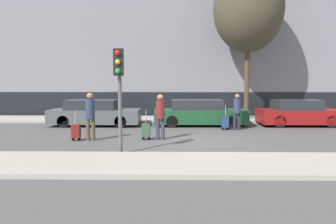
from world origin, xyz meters
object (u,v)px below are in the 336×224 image
(parked_car_0, at_px, (95,113))
(traffic_light, at_px, (119,79))
(trolley_center, at_px, (146,130))
(trolley_right, at_px, (225,122))
(parked_car_2, at_px, (298,113))
(pedestrian_right, at_px, (237,110))
(bare_tree_near_crossing, at_px, (248,9))
(pedestrian_left, at_px, (90,113))
(parked_car_1, at_px, (199,113))
(pedestrian_center, at_px, (160,114))
(trolley_left, at_px, (76,131))

(parked_car_0, bearing_deg, traffic_light, -70.57)
(trolley_center, height_order, trolley_right, trolley_right)
(parked_car_2, distance_m, pedestrian_right, 3.84)
(traffic_light, bearing_deg, bare_tree_near_crossing, 57.85)
(pedestrian_left, distance_m, bare_tree_near_crossing, 11.60)
(parked_car_0, xyz_separation_m, traffic_light, (2.42, -6.85, 1.67))
(trolley_center, relative_size, traffic_light, 0.36)
(pedestrian_left, height_order, bare_tree_near_crossing, bare_tree_near_crossing)
(parked_car_1, bearing_deg, pedestrian_center, -113.63)
(pedestrian_left, height_order, trolley_right, pedestrian_left)
(parked_car_0, xyz_separation_m, trolley_left, (0.35, -4.46, -0.27))
(pedestrian_center, height_order, pedestrian_right, pedestrian_center)
(parked_car_1, distance_m, pedestrian_right, 2.27)
(pedestrian_right, relative_size, traffic_light, 0.53)
(parked_car_2, height_order, pedestrian_right, pedestrian_right)
(parked_car_0, xyz_separation_m, pedestrian_left, (0.90, -4.40, 0.41))
(parked_car_1, height_order, bare_tree_near_crossing, bare_tree_near_crossing)
(trolley_right, xyz_separation_m, traffic_light, (-4.07, -5.39, 1.92))
(parked_car_0, height_order, pedestrian_left, pedestrian_left)
(pedestrian_left, relative_size, trolley_center, 1.57)
(trolley_right, xyz_separation_m, bare_tree_near_crossing, (1.89, 4.10, 6.04))
(parked_car_1, relative_size, trolley_right, 3.93)
(parked_car_0, distance_m, traffic_light, 7.46)
(pedestrian_center, distance_m, pedestrian_right, 4.41)
(parked_car_1, distance_m, pedestrian_left, 6.38)
(pedestrian_left, xyz_separation_m, bare_tree_near_crossing, (7.49, 7.04, 5.38))
(pedestrian_center, xyz_separation_m, trolley_center, (-0.55, -0.06, -0.64))
(parked_car_1, xyz_separation_m, pedestrian_left, (-4.51, -4.49, 0.41))
(parked_car_2, bearing_deg, trolley_center, -149.81)
(parked_car_2, xyz_separation_m, trolley_right, (-4.03, -1.61, -0.25))
(parked_car_1, xyz_separation_m, trolley_right, (1.08, -1.54, -0.25))
(pedestrian_center, bearing_deg, pedestrian_right, 31.16)
(parked_car_1, xyz_separation_m, parked_car_2, (5.11, 0.06, -0.00))
(parked_car_0, distance_m, trolley_center, 5.19)
(parked_car_1, height_order, trolley_left, parked_car_1)
(parked_car_0, distance_m, pedestrian_left, 4.51)
(parked_car_0, distance_m, parked_car_2, 10.52)
(parked_car_2, bearing_deg, pedestrian_right, -155.26)
(parked_car_1, height_order, pedestrian_left, pedestrian_left)
(pedestrian_left, relative_size, bare_tree_near_crossing, 0.21)
(traffic_light, distance_m, bare_tree_near_crossing, 11.94)
(parked_car_1, relative_size, bare_tree_near_crossing, 0.53)
(parked_car_2, height_order, bare_tree_near_crossing, bare_tree_near_crossing)
(trolley_left, bearing_deg, parked_car_1, 41.96)
(trolley_center, distance_m, pedestrian_right, 4.93)
(trolley_right, relative_size, bare_tree_near_crossing, 0.14)
(trolley_left, xyz_separation_m, trolley_center, (2.66, 0.24, 0.00))
(traffic_light, bearing_deg, trolley_center, 77.41)
(trolley_left, xyz_separation_m, pedestrian_right, (6.69, 3.01, 0.60))
(parked_car_0, relative_size, parked_car_2, 1.12)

